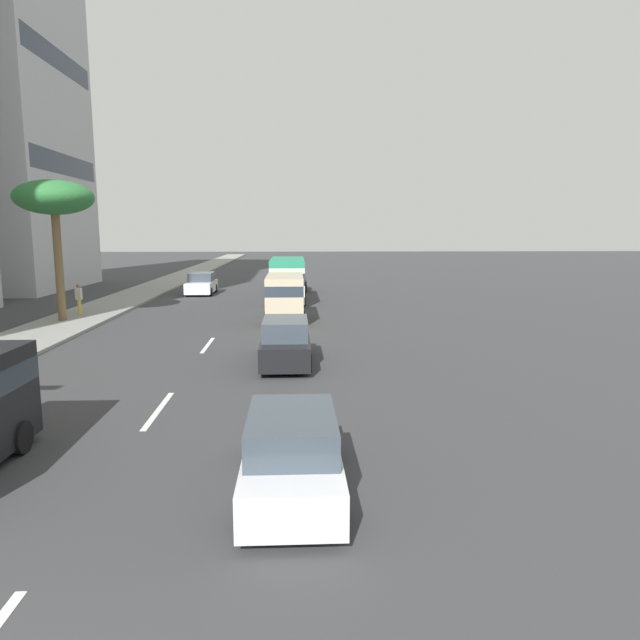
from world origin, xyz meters
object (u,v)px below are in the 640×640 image
at_px(van_seventh, 285,295).
at_px(pedestrian_near_lamp, 79,298).
at_px(car_third, 292,453).
at_px(palm_tree, 54,200).
at_px(car_fourth, 295,282).
at_px(minibus_lead, 288,278).
at_px(car_second, 202,284).
at_px(car_sixth, 286,342).

height_order(van_seventh, pedestrian_near_lamp, van_seventh).
relative_size(car_third, van_seventh, 0.90).
xyz_separation_m(pedestrian_near_lamp, palm_tree, (-2.09, 0.11, 5.24)).
relative_size(car_third, car_fourth, 1.00).
bearing_deg(car_third, palm_tree, 31.39).
xyz_separation_m(car_third, pedestrian_near_lamp, (21.90, 11.97, 0.36)).
relative_size(van_seventh, palm_tree, 0.68).
bearing_deg(car_third, minibus_lead, 0.78).
height_order(minibus_lead, car_second, minibus_lead).
bearing_deg(van_seventh, car_fourth, -2.02).
height_order(car_fourth, van_seventh, van_seventh).
relative_size(car_sixth, pedestrian_near_lamp, 2.72).
height_order(car_third, car_fourth, car_fourth).
bearing_deg(car_fourth, car_sixth, 179.17).
relative_size(minibus_lead, palm_tree, 0.96).
relative_size(pedestrian_near_lamp, palm_tree, 0.24).
bearing_deg(pedestrian_near_lamp, car_second, -105.57).
bearing_deg(car_second, van_seventh, 26.39).
bearing_deg(pedestrian_near_lamp, car_fourth, -124.09).
relative_size(minibus_lead, pedestrian_near_lamp, 4.05).
distance_m(car_second, car_sixth, 24.12).
xyz_separation_m(car_second, car_sixth, (-23.16, -6.75, 0.01)).
bearing_deg(car_third, car_second, 11.90).
xyz_separation_m(car_second, van_seventh, (-13.25, -6.57, 0.62)).
relative_size(car_fourth, van_seventh, 0.90).
distance_m(car_second, palm_tree, 15.43).
xyz_separation_m(minibus_lead, car_second, (5.24, 6.63, -0.84)).
relative_size(minibus_lead, car_second, 1.59).
distance_m(van_seventh, pedestrian_near_lamp, 11.69).
distance_m(car_sixth, pedestrian_near_lamp, 16.62).
xyz_separation_m(van_seventh, palm_tree, (-0.22, 11.65, 4.95)).
height_order(car_third, pedestrian_near_lamp, pedestrian_near_lamp).
distance_m(van_seventh, palm_tree, 12.66).
bearing_deg(minibus_lead, van_seventh, 179.61).
bearing_deg(car_sixth, car_third, -178.50).
distance_m(car_sixth, van_seventh, 9.93).
bearing_deg(car_second, palm_tree, -20.65).
xyz_separation_m(minibus_lead, pedestrian_near_lamp, (-6.13, 11.59, -0.52)).
relative_size(car_second, pedestrian_near_lamp, 2.55).
height_order(minibus_lead, car_fourth, minibus_lead).
relative_size(car_second, car_third, 0.98).
relative_size(minibus_lead, car_sixth, 1.48).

